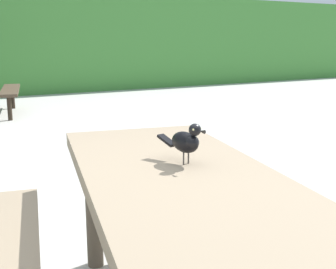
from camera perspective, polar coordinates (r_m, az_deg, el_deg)
picnic_table_foreground at (r=1.80m, az=1.56°, el=-10.58°), size 1.99×2.01×0.74m
bird_grackle at (r=1.82m, az=2.48°, el=-0.86°), size 0.10×0.28×0.18m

